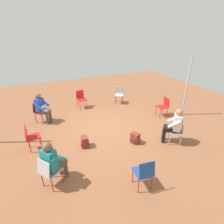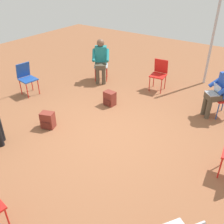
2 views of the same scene
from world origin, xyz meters
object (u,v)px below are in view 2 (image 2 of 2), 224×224
(person_with_laptop, at_px, (221,89))
(backpack_by_empty_chair, at_px, (48,121))
(chair_east, at_px, (26,77))
(backpack_near_laptop_user, at_px, (110,99))
(chair_southeast, at_px, (101,63))
(person_in_teal, at_px, (101,59))
(chair_south, at_px, (159,73))

(person_with_laptop, relative_size, backpack_by_empty_chair, 3.44)
(chair_east, bearing_deg, backpack_near_laptop_user, 117.46)
(chair_southeast, xyz_separation_m, person_in_teal, (-0.09, 0.14, 0.20))
(person_in_teal, relative_size, backpack_near_laptop_user, 3.44)
(backpack_by_empty_chair, bearing_deg, backpack_near_laptop_user, -107.71)
(chair_east, relative_size, backpack_by_empty_chair, 2.36)
(chair_south, relative_size, backpack_by_empty_chair, 2.36)
(chair_east, relative_size, chair_southeast, 1.00)
(backpack_by_empty_chair, bearing_deg, chair_southeast, -76.30)
(backpack_near_laptop_user, distance_m, backpack_by_empty_chair, 1.67)
(person_in_teal, bearing_deg, chair_east, 25.10)
(chair_east, xyz_separation_m, backpack_near_laptop_user, (-2.20, -0.76, -0.34))
(chair_south, distance_m, backpack_by_empty_chair, 3.34)
(chair_south, relative_size, person_with_laptop, 0.69)
(chair_southeast, relative_size, person_with_laptop, 0.69)
(chair_east, xyz_separation_m, chair_southeast, (-1.00, -1.99, 0.00))
(chair_south, height_order, person_with_laptop, person_with_laptop)
(person_with_laptop, bearing_deg, chair_east, 66.61)
(chair_east, distance_m, person_in_teal, 2.16)
(chair_southeast, bearing_deg, backpack_by_empty_chair, 69.29)
(chair_south, xyz_separation_m, person_with_laptop, (-1.76, 0.53, 0.20))
(person_in_teal, xyz_separation_m, backpack_near_laptop_user, (-1.11, 1.10, -0.54))
(chair_east, distance_m, chair_southeast, 2.23)
(backpack_near_laptop_user, height_order, backpack_by_empty_chair, same)
(chair_southeast, distance_m, person_with_laptop, 3.55)
(chair_east, height_order, backpack_by_empty_chair, chair_east)
(backpack_near_laptop_user, bearing_deg, person_in_teal, -44.76)
(backpack_by_empty_chair, bearing_deg, chair_south, -109.23)
(chair_southeast, bearing_deg, backpack_near_laptop_user, 99.78)
(chair_east, bearing_deg, person_with_laptop, 119.77)
(chair_southeast, bearing_deg, chair_east, 28.98)
(chair_east, bearing_deg, chair_southeast, 161.84)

